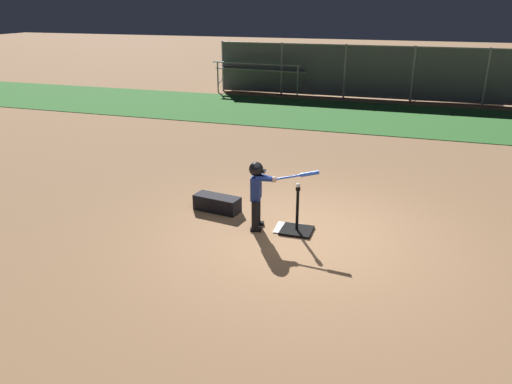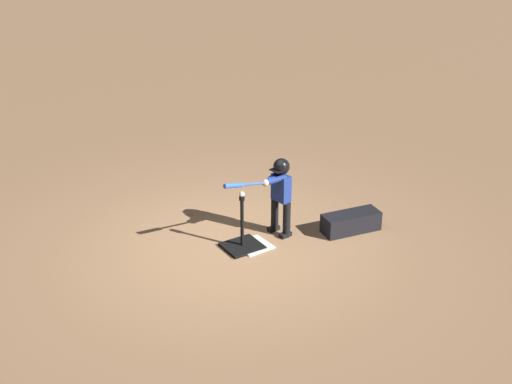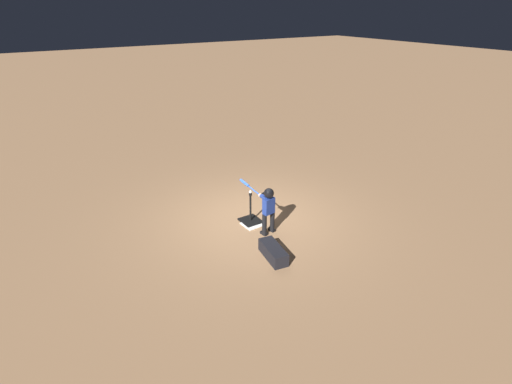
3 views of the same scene
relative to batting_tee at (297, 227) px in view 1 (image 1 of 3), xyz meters
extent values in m
plane|color=#99704C|center=(0.12, -0.15, -0.09)|extent=(90.00, 90.00, 0.00)
cube|color=#33702D|center=(0.12, 9.24, -0.08)|extent=(56.00, 4.85, 0.02)
cylinder|color=#9E9EA3|center=(-6.21, 12.55, 0.92)|extent=(0.08, 0.08, 2.03)
cylinder|color=#9E9EA3|center=(-3.68, 12.55, 0.92)|extent=(0.08, 0.08, 2.03)
cylinder|color=#9E9EA3|center=(-1.15, 12.55, 0.92)|extent=(0.08, 0.08, 2.03)
cylinder|color=#9E9EA3|center=(1.39, 12.55, 0.92)|extent=(0.08, 0.08, 2.03)
cylinder|color=#9E9EA3|center=(3.92, 12.55, 0.92)|extent=(0.08, 0.08, 2.03)
cube|color=#565B60|center=(0.12, 12.55, 0.92)|extent=(12.67, 0.02, 1.95)
cylinder|color=#9E9EA3|center=(0.12, 12.55, 1.90)|extent=(12.67, 0.04, 0.04)
cube|color=white|center=(-0.15, 0.05, -0.08)|extent=(0.46, 0.46, 0.02)
cube|color=black|center=(0.00, 0.00, -0.07)|extent=(0.51, 0.46, 0.04)
cylinder|color=black|center=(0.00, 0.00, 0.29)|extent=(0.05, 0.05, 0.68)
cylinder|color=black|center=(0.00, 0.00, 0.66)|extent=(0.08, 0.08, 0.05)
cylinder|color=black|center=(-0.70, 0.06, 0.17)|extent=(0.12, 0.12, 0.52)
cube|color=black|center=(-0.68, 0.06, -0.06)|extent=(0.19, 0.12, 0.06)
cylinder|color=black|center=(-0.66, -0.19, 0.17)|extent=(0.12, 0.12, 0.52)
cube|color=black|center=(-0.64, -0.19, -0.06)|extent=(0.19, 0.12, 0.06)
cube|color=navy|center=(-0.68, -0.07, 0.62)|extent=(0.19, 0.29, 0.39)
sphere|color=#DBB293|center=(-0.68, -0.07, 0.93)|extent=(0.20, 0.20, 0.20)
sphere|color=black|center=(-0.68, -0.07, 0.94)|extent=(0.23, 0.23, 0.23)
cube|color=black|center=(-0.58, -0.05, 0.91)|extent=(0.14, 0.19, 0.01)
cylinder|color=navy|center=(-0.54, 0.00, 0.80)|extent=(0.32, 0.12, 0.11)
cylinder|color=navy|center=(-0.53, -0.09, 0.80)|extent=(0.31, 0.20, 0.11)
sphere|color=#DBB293|center=(-0.39, -0.02, 0.78)|extent=(0.10, 0.10, 0.10)
cylinder|color=blue|center=(-0.05, 0.03, 0.86)|extent=(0.70, 0.14, 0.19)
cylinder|color=blue|center=(0.17, 0.06, 0.91)|extent=(0.31, 0.11, 0.13)
cylinder|color=black|center=(-0.41, -0.03, 0.78)|extent=(0.03, 0.05, 0.05)
sphere|color=white|center=(0.00, 0.00, 0.72)|extent=(0.07, 0.07, 0.07)
cube|color=gray|center=(-4.40, 13.82, 0.22)|extent=(3.77, 0.56, 0.04)
cube|color=gray|center=(-4.38, 14.07, -0.05)|extent=(3.78, 0.62, 0.04)
cube|color=gray|center=(-4.45, 13.21, 0.53)|extent=(3.77, 0.56, 0.04)
cube|color=gray|center=(-4.43, 13.46, 0.26)|extent=(3.78, 0.62, 0.04)
cube|color=gray|center=(-4.51, 12.60, 0.84)|extent=(3.77, 0.56, 0.04)
cube|color=gray|center=(-4.49, 12.84, 0.57)|extent=(3.78, 0.62, 0.04)
cube|color=gray|center=(-4.56, 11.99, 1.15)|extent=(3.77, 0.56, 0.04)
cube|color=gray|center=(-4.54, 12.23, 0.88)|extent=(3.78, 0.62, 0.04)
cylinder|color=gray|center=(-2.65, 13.91, 0.08)|extent=(0.06, 0.06, 0.33)
cylinder|color=gray|center=(-2.84, 11.83, 0.54)|extent=(0.06, 0.06, 1.26)
cylinder|color=gray|center=(-2.75, 12.87, 0.70)|extent=(0.24, 2.11, 0.97)
cylinder|color=gray|center=(-6.10, 14.22, 0.08)|extent=(0.06, 0.06, 0.33)
cylinder|color=gray|center=(-6.29, 12.14, 0.54)|extent=(0.06, 0.06, 1.26)
cylinder|color=gray|center=(-6.20, 13.18, 0.70)|extent=(0.24, 2.11, 0.97)
cube|color=gray|center=(2.53, 14.45, 0.23)|extent=(3.06, 0.53, 0.04)
cube|color=gray|center=(2.51, 14.73, -0.05)|extent=(3.06, 0.59, 0.04)
cube|color=gray|center=(2.61, 13.77, 0.56)|extent=(3.06, 0.53, 0.04)
cube|color=gray|center=(2.58, 14.04, 0.27)|extent=(3.06, 0.59, 0.04)
cube|color=gray|center=(2.68, 13.08, 0.88)|extent=(3.06, 0.53, 0.04)
cube|color=gray|center=(2.65, 13.36, 0.60)|extent=(3.06, 0.59, 0.04)
cylinder|color=gray|center=(3.90, 14.87, 0.08)|extent=(0.06, 0.06, 0.34)
cylinder|color=gray|center=(4.07, 13.23, 0.41)|extent=(0.06, 0.06, 0.99)
cylinder|color=gray|center=(3.99, 14.05, 0.58)|extent=(0.22, 1.67, 0.69)
cylinder|color=gray|center=(1.11, 14.58, 0.08)|extent=(0.06, 0.06, 0.34)
cylinder|color=gray|center=(1.28, 12.94, 0.41)|extent=(0.06, 0.06, 0.99)
cylinder|color=gray|center=(1.19, 13.76, 0.58)|extent=(0.22, 1.67, 0.69)
cube|color=black|center=(-1.57, 0.42, 0.05)|extent=(0.88, 0.45, 0.28)
camera|label=1|loc=(1.65, -7.26, 3.45)|focal=35.00mm
camera|label=2|loc=(4.45, 7.36, 4.74)|focal=50.00mm
camera|label=3|loc=(-7.31, 4.52, 4.80)|focal=28.00mm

